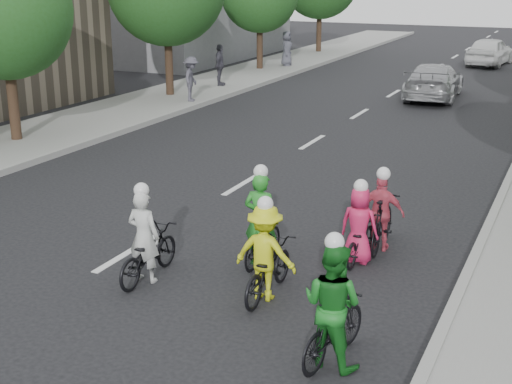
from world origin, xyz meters
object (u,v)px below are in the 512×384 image
Objects in this scene: cyclist_4 at (262,230)px; cyclist_5 at (360,233)px; cyclist_3 at (266,261)px; spectator_0 at (191,79)px; spectator_2 at (287,48)px; cyclist_1 at (147,248)px; cyclist_2 at (333,314)px; cyclist_0 at (382,218)px; follow_car_trail at (490,51)px; spectator_1 at (220,65)px; follow_car_lead at (434,81)px.

cyclist_4 reaches higher than cyclist_5.
spectator_0 is at bearing -57.01° from cyclist_3.
cyclist_5 is 26.70m from spectator_2.
cyclist_1 reaches higher than cyclist_3.
cyclist_4 is at bearing -165.49° from spectator_2.
cyclist_0 is at bearing -72.34° from cyclist_2.
cyclist_5 is at bearing -161.68° from spectator_2.
spectator_0 is (-11.39, 16.09, 0.30)m from cyclist_2.
spectator_0 is (-9.75, 14.62, 0.38)m from cyclist_3.
follow_car_trail is 2.53× the size of spectator_1.
cyclist_0 is 1.01× the size of spectator_0.
follow_car_trail is at bearing -89.44° from cyclist_3.
cyclist_4 is 1.80m from cyclist_5.
cyclist_0 is 3.08m from cyclist_3.
cyclist_3 reaches higher than follow_car_lead.
cyclist_4 reaches higher than follow_car_trail.
follow_car_trail is at bearing -85.97° from cyclist_5.
spectator_1 is 0.99× the size of spectator_2.
cyclist_1 is 0.35× the size of follow_car_lead.
spectator_0 is 11.63m from spectator_2.
spectator_1 is 7.63m from spectator_2.
spectator_1 reaches higher than spectator_0.
cyclist_2 is 3.52m from cyclist_4.
cyclist_0 is 26.11m from spectator_2.
spectator_2 reaches higher than follow_car_trail.
cyclist_2 is 2.21m from cyclist_3.
cyclist_3 is 21.39m from spectator_1.
cyclist_0 is 29.34m from follow_car_trail.
cyclist_3 is at bearing -31.02° from cyclist_2.
follow_car_lead is at bearing 93.28° from follow_car_trail.
cyclist_1 is 1.01× the size of spectator_0.
spectator_2 is at bearing -17.96° from spectator_1.
spectator_1 is (-9.22, -1.42, 0.33)m from follow_car_lead.
cyclist_1 is at bearing -169.51° from spectator_2.
spectator_2 is at bearing -13.59° from spectator_0.
cyclist_5 is at bearing -114.61° from cyclist_3.
follow_car_trail reaches higher than follow_car_lead.
spectator_0 is at bearing -43.69° from cyclist_2.
spectator_0 is at bearing 176.68° from spectator_2.
cyclist_2 is at bearing -162.04° from spectator_0.
cyclist_5 is at bearing 99.40° from follow_car_trail.
follow_car_lead is 11.07m from spectator_2.
cyclist_0 is at bearing -160.82° from spectator_1.
follow_car_lead is at bearing -71.05° from cyclist_2.
cyclist_2 is (3.79, -1.27, 0.16)m from cyclist_1.
spectator_1 is (-11.50, 16.49, 0.51)m from cyclist_5.
cyclist_1 is at bearing 4.92° from cyclist_3.
cyclist_1 reaches higher than cyclist_0.
spectator_2 is (-11.44, 24.12, 0.52)m from cyclist_5.
cyclist_0 is 0.96× the size of spectator_2.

